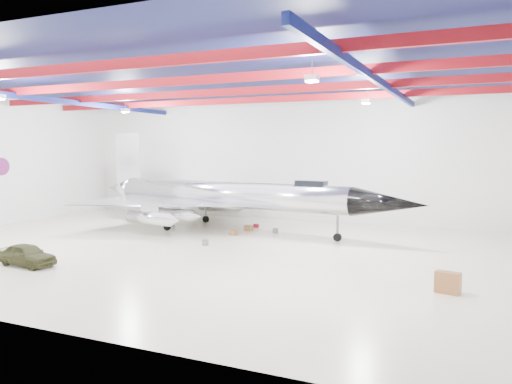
% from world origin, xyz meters
% --- Properties ---
extents(floor, '(40.00, 40.00, 0.00)m').
position_xyz_m(floor, '(0.00, 0.00, 0.00)').
color(floor, beige).
rests_on(floor, ground).
extents(wall_back, '(40.00, 0.00, 40.00)m').
position_xyz_m(wall_back, '(0.00, 15.00, 5.50)').
color(wall_back, silver).
rests_on(wall_back, floor).
extents(ceiling, '(40.00, 40.00, 0.00)m').
position_xyz_m(ceiling, '(0.00, 0.00, 11.00)').
color(ceiling, '#0A0F38').
rests_on(ceiling, wall_back).
extents(ceiling_structure, '(39.50, 29.50, 1.08)m').
position_xyz_m(ceiling_structure, '(0.00, 0.00, 10.32)').
color(ceiling_structure, maroon).
rests_on(ceiling_structure, ceiling).
extents(wall_roundel, '(0.10, 1.50, 1.50)m').
position_xyz_m(wall_roundel, '(-19.94, 2.00, 5.00)').
color(wall_roundel, '#B21414').
rests_on(wall_roundel, wall_left).
extents(jet_aircraft, '(28.91, 18.36, 7.89)m').
position_xyz_m(jet_aircraft, '(-1.14, 7.26, 2.59)').
color(jet_aircraft, silver).
rests_on(jet_aircraft, floor).
extents(jeep, '(3.76, 1.76, 1.24)m').
position_xyz_m(jeep, '(-5.86, -8.04, 0.62)').
color(jeep, '#36381C').
rests_on(jeep, floor).
extents(desk, '(1.17, 0.77, 0.99)m').
position_xyz_m(desk, '(15.93, -4.23, 0.49)').
color(desk, brown).
rests_on(desk, floor).
extents(toolbox_red, '(0.45, 0.38, 0.30)m').
position_xyz_m(toolbox_red, '(0.37, 9.53, 0.15)').
color(toolbox_red, maroon).
rests_on(toolbox_red, floor).
extents(engine_drum, '(0.49, 0.49, 0.39)m').
position_xyz_m(engine_drum, '(0.34, 1.10, 0.20)').
color(engine_drum, '#59595B').
rests_on(engine_drum, floor).
extents(parts_bin, '(0.66, 0.54, 0.43)m').
position_xyz_m(parts_bin, '(0.51, 7.70, 0.22)').
color(parts_bin, olive).
rests_on(parts_bin, floor).
extents(crate_small, '(0.52, 0.47, 0.30)m').
position_xyz_m(crate_small, '(-6.57, 7.46, 0.15)').
color(crate_small, '#59595B').
rests_on(crate_small, floor).
extents(oil_barrel, '(0.68, 0.61, 0.39)m').
position_xyz_m(oil_barrel, '(0.29, 5.41, 0.19)').
color(oil_barrel, olive).
rests_on(oil_barrel, floor).
extents(spares_box, '(0.56, 0.56, 0.39)m').
position_xyz_m(spares_box, '(2.86, 7.58, 0.19)').
color(spares_box, '#59595B').
rests_on(spares_box, floor).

